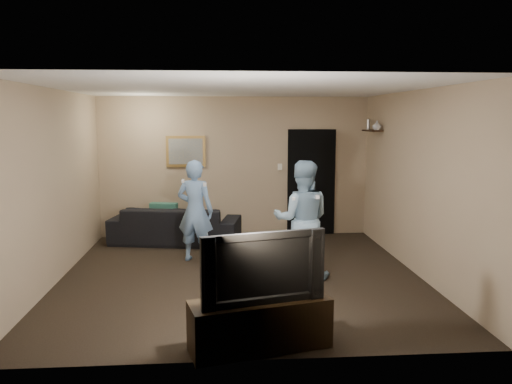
{
  "coord_description": "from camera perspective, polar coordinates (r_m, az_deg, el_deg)",
  "views": [
    {
      "loc": [
        -0.3,
        -6.8,
        2.21
      ],
      "look_at": [
        0.24,
        0.3,
        1.15
      ],
      "focal_mm": 35.0,
      "sensor_mm": 36.0,
      "label": 1
    }
  ],
  "objects": [
    {
      "name": "wall_front",
      "position": [
        4.4,
        -0.34,
        -3.44
      ],
      "size": [
        5.0,
        0.04,
        2.6
      ],
      "primitive_type": "cube",
      "color": "tan",
      "rests_on": "ground"
    },
    {
      "name": "wall_right",
      "position": [
        7.41,
        17.93,
        1.0
      ],
      "size": [
        0.04,
        5.0,
        2.6
      ],
      "primitive_type": "cube",
      "color": "tan",
      "rests_on": "ground"
    },
    {
      "name": "ceiling",
      "position": [
        6.82,
        -1.83,
        11.75
      ],
      "size": [
        5.0,
        5.0,
        0.04
      ],
      "primitive_type": "cube",
      "color": "silver",
      "rests_on": "wall_back"
    },
    {
      "name": "doorway",
      "position": [
        9.51,
        6.33,
        1.1
      ],
      "size": [
        0.9,
        0.06,
        2.0
      ],
      "primitive_type": "cube",
      "color": "black",
      "rests_on": "ground"
    },
    {
      "name": "wall_back",
      "position": [
        9.35,
        -2.46,
        2.87
      ],
      "size": [
        5.0,
        0.04,
        2.6
      ],
      "primitive_type": "cube",
      "color": "tan",
      "rests_on": "ground"
    },
    {
      "name": "ground",
      "position": [
        7.15,
        -1.73,
        -9.53
      ],
      "size": [
        5.0,
        5.0,
        0.0
      ],
      "primitive_type": "plane",
      "color": "black",
      "rests_on": "ground"
    },
    {
      "name": "light_switch",
      "position": [
        9.39,
        2.75,
        2.89
      ],
      "size": [
        0.08,
        0.02,
        0.12
      ],
      "primitive_type": "cube",
      "color": "silver",
      "rests_on": "wall_back"
    },
    {
      "name": "wii_player_right",
      "position": [
        6.92,
        5.27,
        -3.16
      ],
      "size": [
        0.88,
        0.74,
        1.64
      ],
      "color": "#7FA0B8",
      "rests_on": "ground"
    },
    {
      "name": "painting_canvas",
      "position": [
        9.29,
        -8.04,
        4.61
      ],
      "size": [
        0.62,
        0.01,
        0.47
      ],
      "primitive_type": "cube",
      "color": "slate",
      "rests_on": "painting_frame"
    },
    {
      "name": "wall_left",
      "position": [
        7.2,
        -22.07,
        0.59
      ],
      "size": [
        0.04,
        5.0,
        2.6
      ],
      "primitive_type": "cube",
      "color": "tan",
      "rests_on": "ground"
    },
    {
      "name": "shelf_vase",
      "position": [
        8.77,
        13.65,
        7.41
      ],
      "size": [
        0.15,
        0.15,
        0.16
      ],
      "primitive_type": "imported",
      "rotation": [
        0.0,
        0.0,
        -0.0
      ],
      "color": "#AFAFB4",
      "rests_on": "wall_shelf"
    },
    {
      "name": "painting_frame",
      "position": [
        9.31,
        -8.03,
        4.63
      ],
      "size": [
        0.72,
        0.05,
        0.57
      ],
      "primitive_type": "cube",
      "color": "olive",
      "rests_on": "wall_back"
    },
    {
      "name": "wii_player_left",
      "position": [
        7.75,
        -6.96,
        -2.14
      ],
      "size": [
        0.67,
        0.56,
        1.58
      ],
      "color": "#7197C4",
      "rests_on": "ground"
    },
    {
      "name": "sofa",
      "position": [
        9.02,
        -9.16,
        -3.69
      ],
      "size": [
        2.37,
        1.27,
        0.66
      ],
      "primitive_type": "imported",
      "rotation": [
        0.0,
        0.0,
        2.96
      ],
      "color": "black",
      "rests_on": "ground"
    },
    {
      "name": "shelf_figurine",
      "position": [
        9.24,
        12.72,
        7.55
      ],
      "size": [
        0.06,
        0.06,
        0.18
      ],
      "primitive_type": "cylinder",
      "color": "silver",
      "rests_on": "wall_shelf"
    },
    {
      "name": "television",
      "position": [
        4.75,
        0.47,
        -8.36
      ],
      "size": [
        1.19,
        0.44,
        0.69
      ],
      "primitive_type": "imported",
      "rotation": [
        0.0,
        0.0,
        0.24
      ],
      "color": "black",
      "rests_on": "tv_console"
    },
    {
      "name": "tv_console",
      "position": [
        4.95,
        0.46,
        -14.84
      ],
      "size": [
        1.41,
        0.75,
        0.48
      ],
      "primitive_type": "cube",
      "rotation": [
        0.0,
        0.0,
        0.24
      ],
      "color": "black",
      "rests_on": "ground"
    },
    {
      "name": "throw_pillow",
      "position": [
        9.01,
        -10.48,
        -2.75
      ],
      "size": [
        0.5,
        0.25,
        0.48
      ],
      "primitive_type": "cube",
      "rotation": [
        0.0,
        0.0,
        -0.22
      ],
      "color": "#1B5144",
      "rests_on": "sofa"
    },
    {
      "name": "wall_shelf",
      "position": [
        9.01,
        13.15,
        6.85
      ],
      "size": [
        0.2,
        0.6,
        0.03
      ],
      "primitive_type": "cube",
      "color": "black",
      "rests_on": "wall_right"
    }
  ]
}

